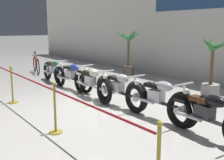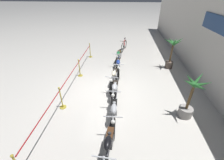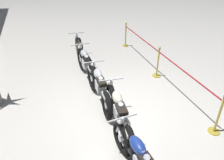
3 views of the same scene
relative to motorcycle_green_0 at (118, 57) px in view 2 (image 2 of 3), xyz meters
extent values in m
plane|color=silver|center=(3.38, -0.57, -0.46)|extent=(120.00, 120.00, 0.00)
torus|color=black|center=(0.71, -0.06, -0.10)|extent=(0.73, 0.19, 0.72)
torus|color=black|center=(-0.73, 0.07, -0.10)|extent=(0.73, 0.19, 0.72)
cylinder|color=silver|center=(0.71, -0.06, -0.10)|extent=(0.17, 0.10, 0.17)
cylinder|color=silver|center=(-0.73, 0.07, -0.10)|extent=(0.17, 0.10, 0.17)
cylinder|color=silver|center=(0.80, -0.07, 0.18)|extent=(0.31, 0.08, 0.59)
cube|color=silver|center=(-0.06, 0.01, 0.06)|extent=(0.38, 0.25, 0.26)
cylinder|color=silver|center=(-0.02, 0.00, 0.26)|extent=(0.19, 0.13, 0.24)
cylinder|color=silver|center=(-0.10, 0.01, 0.26)|extent=(0.19, 0.13, 0.24)
cylinder|color=silver|center=(-0.37, -0.10, -0.08)|extent=(0.70, 0.13, 0.07)
cube|color=#ADAFB5|center=(-0.01, 0.00, -0.08)|extent=(1.16, 0.17, 0.06)
ellipsoid|color=#1E6B38|center=(0.17, -0.01, 0.32)|extent=(0.48, 0.26, 0.22)
cube|color=#4C2D19|center=(-0.19, 0.02, 0.28)|extent=(0.42, 0.24, 0.09)
cube|color=#1E6B38|center=(-0.68, 0.07, 0.15)|extent=(0.33, 0.19, 0.08)
cylinder|color=silver|center=(0.69, -0.06, 0.45)|extent=(0.09, 0.62, 0.04)
sphere|color=silver|center=(0.77, -0.07, 0.31)|extent=(0.14, 0.14, 0.14)
torus|color=black|center=(2.20, 0.10, -0.11)|extent=(0.70, 0.16, 0.69)
torus|color=black|center=(0.57, -0.03, -0.11)|extent=(0.70, 0.16, 0.69)
cylinder|color=silver|center=(2.20, 0.10, -0.11)|extent=(0.17, 0.09, 0.16)
cylinder|color=silver|center=(0.57, -0.03, -0.11)|extent=(0.17, 0.09, 0.16)
cylinder|color=silver|center=(2.29, 0.11, 0.17)|extent=(0.31, 0.08, 0.59)
cube|color=silver|center=(1.33, 0.03, 0.05)|extent=(0.38, 0.25, 0.26)
cylinder|color=silver|center=(1.37, 0.04, 0.25)|extent=(0.19, 0.12, 0.24)
cylinder|color=silver|center=(1.29, 0.03, 0.25)|extent=(0.19, 0.12, 0.24)
cylinder|color=silver|center=(1.04, -0.13, -0.09)|extent=(0.70, 0.13, 0.07)
cube|color=black|center=(1.38, 0.04, -0.09)|extent=(1.31, 0.16, 0.06)
ellipsoid|color=navy|center=(1.56, 0.05, 0.31)|extent=(0.48, 0.26, 0.22)
cube|color=black|center=(1.20, 0.02, 0.27)|extent=(0.41, 0.23, 0.09)
cube|color=navy|center=(0.62, -0.02, 0.14)|extent=(0.33, 0.19, 0.08)
cylinder|color=silver|center=(2.18, 0.10, 0.44)|extent=(0.09, 0.62, 0.04)
sphere|color=silver|center=(2.26, 0.11, 0.30)|extent=(0.14, 0.14, 0.14)
torus|color=black|center=(3.61, -0.14, -0.09)|extent=(0.75, 0.20, 0.74)
torus|color=black|center=(2.00, 0.01, -0.09)|extent=(0.75, 0.20, 0.74)
cylinder|color=silver|center=(3.61, -0.14, -0.09)|extent=(0.18, 0.10, 0.17)
cylinder|color=silver|center=(2.00, 0.01, -0.09)|extent=(0.18, 0.10, 0.17)
cylinder|color=silver|center=(3.70, -0.15, 0.19)|extent=(0.31, 0.08, 0.59)
cube|color=silver|center=(2.75, -0.06, 0.07)|extent=(0.38, 0.25, 0.26)
cylinder|color=silver|center=(2.80, -0.07, 0.27)|extent=(0.19, 0.13, 0.24)
cylinder|color=silver|center=(2.71, -0.06, 0.27)|extent=(0.19, 0.13, 0.24)
cylinder|color=silver|center=(2.44, -0.17, -0.07)|extent=(0.70, 0.14, 0.07)
cube|color=#ADAFB5|center=(2.80, -0.07, -0.07)|extent=(1.29, 0.18, 0.06)
ellipsoid|color=beige|center=(2.98, -0.08, 0.33)|extent=(0.48, 0.26, 0.22)
cube|color=black|center=(2.62, -0.05, 0.29)|extent=(0.42, 0.24, 0.09)
cube|color=beige|center=(2.05, 0.00, 0.17)|extent=(0.33, 0.19, 0.08)
cylinder|color=silver|center=(3.59, -0.14, 0.46)|extent=(0.09, 0.62, 0.04)
sphere|color=silver|center=(3.67, -0.15, 0.32)|extent=(0.14, 0.14, 0.14)
torus|color=black|center=(4.71, 0.02, -0.09)|extent=(0.74, 0.16, 0.74)
torus|color=black|center=(3.31, 0.07, -0.09)|extent=(0.74, 0.16, 0.74)
cylinder|color=silver|center=(4.71, 0.02, -0.09)|extent=(0.17, 0.09, 0.17)
cylinder|color=silver|center=(3.31, 0.07, -0.09)|extent=(0.17, 0.09, 0.17)
cylinder|color=silver|center=(4.80, 0.02, 0.19)|extent=(0.30, 0.07, 0.59)
cube|color=silver|center=(3.96, 0.04, 0.07)|extent=(0.37, 0.23, 0.26)
cylinder|color=silver|center=(4.00, 0.04, 0.27)|extent=(0.18, 0.12, 0.24)
cylinder|color=silver|center=(3.92, 0.05, 0.27)|extent=(0.18, 0.12, 0.24)
cylinder|color=silver|center=(3.66, -0.09, -0.07)|extent=(0.70, 0.09, 0.07)
cube|color=black|center=(4.01, 0.04, -0.07)|extent=(1.13, 0.10, 0.06)
ellipsoid|color=#B7BABF|center=(4.19, 0.04, 0.33)|extent=(0.47, 0.23, 0.22)
cube|color=black|center=(3.83, 0.05, 0.29)|extent=(0.41, 0.21, 0.09)
cube|color=#B7BABF|center=(3.36, 0.06, 0.17)|extent=(0.32, 0.17, 0.08)
cylinder|color=silver|center=(4.69, 0.02, 0.46)|extent=(0.06, 0.62, 0.04)
sphere|color=silver|center=(4.77, 0.02, 0.32)|extent=(0.14, 0.14, 0.14)
torus|color=black|center=(6.12, 0.13, -0.06)|extent=(0.79, 0.15, 0.79)
torus|color=black|center=(4.68, 0.09, -0.06)|extent=(0.79, 0.15, 0.79)
cylinder|color=silver|center=(6.12, 0.13, -0.06)|extent=(0.19, 0.09, 0.18)
cylinder|color=silver|center=(4.68, 0.09, -0.06)|extent=(0.19, 0.09, 0.18)
cylinder|color=silver|center=(6.21, 0.13, 0.22)|extent=(0.30, 0.06, 0.59)
cube|color=silver|center=(5.35, 0.11, 0.10)|extent=(0.37, 0.23, 0.26)
cylinder|color=silver|center=(5.39, 0.11, 0.30)|extent=(0.18, 0.12, 0.24)
cylinder|color=silver|center=(5.31, 0.11, 0.30)|extent=(0.18, 0.12, 0.24)
cylinder|color=silver|center=(5.05, -0.04, -0.04)|extent=(0.70, 0.09, 0.07)
cube|color=black|center=(5.40, 0.11, -0.04)|extent=(1.15, 0.09, 0.06)
ellipsoid|color=#B7BABF|center=(5.58, 0.12, 0.36)|extent=(0.47, 0.23, 0.22)
cube|color=black|center=(5.22, 0.10, 0.32)|extent=(0.41, 0.21, 0.09)
cube|color=#B7BABF|center=(4.73, 0.09, 0.22)|extent=(0.32, 0.17, 0.08)
cylinder|color=silver|center=(6.10, 0.13, 0.49)|extent=(0.05, 0.62, 0.04)
sphere|color=silver|center=(6.18, 0.13, 0.35)|extent=(0.14, 0.14, 0.14)
torus|color=black|center=(6.03, 0.11, -0.11)|extent=(0.71, 0.16, 0.71)
cylinder|color=silver|center=(6.03, 0.11, -0.11)|extent=(0.17, 0.09, 0.17)
cube|color=#2D2D30|center=(6.69, 0.07, 0.05)|extent=(0.37, 0.24, 0.26)
cylinder|color=#2D2D30|center=(6.73, 0.06, 0.25)|extent=(0.19, 0.12, 0.24)
cylinder|color=#2D2D30|center=(6.65, 0.07, 0.25)|extent=(0.19, 0.12, 0.24)
cylinder|color=silver|center=(6.38, -0.05, -0.09)|extent=(0.70, 0.12, 0.07)
cube|color=#47474C|center=(6.74, 0.06, -0.09)|extent=(1.14, 0.14, 0.06)
ellipsoid|color=black|center=(6.92, 0.05, 0.31)|extent=(0.47, 0.25, 0.22)
cube|color=#4C2D19|center=(6.56, 0.07, 0.27)|extent=(0.41, 0.23, 0.09)
cube|color=black|center=(6.08, 0.11, 0.14)|extent=(0.33, 0.18, 0.08)
cylinder|color=silver|center=(7.43, 0.01, 0.44)|extent=(0.08, 0.62, 0.04)
torus|color=black|center=(-2.08, 0.21, -0.10)|extent=(0.71, 0.21, 0.72)
torus|color=black|center=(-3.07, 0.44, -0.10)|extent=(0.71, 0.21, 0.72)
cylinder|color=red|center=(-2.53, 0.31, 0.12)|extent=(0.59, 0.17, 0.43)
cylinder|color=red|center=(-2.58, 0.32, 0.32)|extent=(0.54, 0.16, 0.04)
cylinder|color=red|center=(-2.77, 0.37, 0.20)|extent=(0.15, 0.07, 0.55)
cube|color=black|center=(-2.81, 0.38, 0.48)|extent=(0.19, 0.12, 0.05)
cylinder|color=red|center=(-2.87, 0.39, -0.10)|extent=(0.45, 0.13, 0.03)
cylinder|color=black|center=(-2.14, 0.22, 0.42)|extent=(0.14, 0.47, 0.03)
cylinder|color=black|center=(-2.65, 0.34, -0.18)|extent=(0.13, 0.08, 0.12)
cylinder|color=gray|center=(4.84, 2.92, -0.26)|extent=(0.53, 0.53, 0.40)
cylinder|color=brown|center=(4.84, 2.92, 0.48)|extent=(0.10, 0.10, 1.09)
cone|color=#286B2D|center=(5.11, 2.96, 1.12)|extent=(0.68, 0.27, 0.37)
cone|color=#286B2D|center=(4.93, 3.14, 1.13)|extent=(0.32, 0.58, 0.44)
cone|color=#286B2D|center=(4.67, 3.08, 1.19)|extent=(0.50, 0.50, 0.55)
cone|color=#286B2D|center=(4.72, 2.80, 1.16)|extent=(0.40, 0.42, 0.48)
cone|color=#286B2D|center=(4.88, 2.71, 1.13)|extent=(0.25, 0.54, 0.41)
cylinder|color=brown|center=(0.47, 3.29, -0.24)|extent=(0.47, 0.47, 0.43)
cylinder|color=brown|center=(0.47, 3.29, 0.55)|extent=(0.10, 0.10, 1.16)
cone|color=#337F38|center=(0.73, 3.26, 1.32)|extent=(0.67, 0.22, 0.55)
cone|color=#337F38|center=(0.61, 3.45, 1.25)|extent=(0.44, 0.51, 0.47)
cone|color=#337F38|center=(0.46, 3.52, 1.30)|extent=(0.18, 0.61, 0.51)
cone|color=#337F38|center=(0.33, 3.39, 1.25)|extent=(0.46, 0.40, 0.45)
cone|color=#337F38|center=(0.26, 3.28, 1.21)|extent=(0.54, 0.18, 0.32)
cone|color=#337F38|center=(0.37, 3.16, 1.26)|extent=(0.37, 0.41, 0.46)
cone|color=#337F38|center=(0.42, 3.01, 1.26)|extent=(0.25, 0.68, 0.46)
cone|color=#337F38|center=(0.61, 3.15, 1.20)|extent=(0.41, 0.45, 0.38)
cylinder|color=gold|center=(-0.87, -2.15, -0.45)|extent=(0.28, 0.28, 0.03)
cylinder|color=gold|center=(-0.87, -2.15, 0.04)|extent=(0.05, 0.05, 0.95)
sphere|color=gold|center=(-0.87, -2.15, 0.56)|extent=(0.08, 0.08, 0.08)
cylinder|color=maroon|center=(0.57, -2.15, 0.42)|extent=(2.76, 0.04, 0.04)
cylinder|color=maroon|center=(3.40, -2.15, 0.42)|extent=(2.67, 0.04, 0.04)
cylinder|color=maroon|center=(6.22, -2.15, 0.42)|extent=(2.74, 0.04, 0.04)
cylinder|color=gold|center=(2.00, -2.15, -0.45)|extent=(0.28, 0.28, 0.03)
cylinder|color=gold|center=(2.00, -2.15, 0.04)|extent=(0.05, 0.05, 0.95)
sphere|color=gold|center=(2.00, -2.15, 0.56)|extent=(0.08, 0.08, 0.08)
cylinder|color=gold|center=(4.79, -2.15, -0.45)|extent=(0.28, 0.28, 0.03)
cylinder|color=gold|center=(4.79, -2.15, 0.04)|extent=(0.05, 0.05, 0.95)
sphere|color=gold|center=(4.79, -2.15, 0.56)|extent=(0.08, 0.08, 0.08)
sphere|color=gold|center=(7.65, -2.15, 0.56)|extent=(0.08, 0.08, 0.08)
camera|label=1|loc=(9.80, -4.40, 1.66)|focal=45.00mm
camera|label=2|loc=(9.52, 0.40, 3.94)|focal=24.00mm
camera|label=3|loc=(-0.82, 1.32, 3.21)|focal=35.00mm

